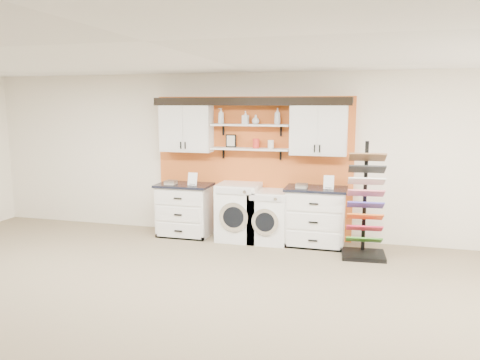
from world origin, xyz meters
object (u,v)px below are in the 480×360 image
(base_cabinet_right, at_px, (315,216))
(sample_rack, at_px, (365,221))
(dryer, at_px, (269,216))
(base_cabinet_left, at_px, (185,210))
(washer, at_px, (239,212))

(base_cabinet_right, height_order, sample_rack, sample_rack)
(dryer, bearing_deg, base_cabinet_right, 0.25)
(base_cabinet_left, distance_m, washer, 0.98)
(dryer, relative_size, sample_rack, 0.50)
(dryer, bearing_deg, sample_rack, -14.42)
(dryer, height_order, sample_rack, sample_rack)
(base_cabinet_left, xyz_separation_m, sample_rack, (3.03, -0.40, 0.09))
(washer, relative_size, sample_rack, 0.55)
(base_cabinet_right, height_order, washer, washer)
(base_cabinet_left, height_order, sample_rack, sample_rack)
(base_cabinet_left, xyz_separation_m, base_cabinet_right, (2.26, -0.00, 0.02))
(washer, bearing_deg, base_cabinet_right, 0.15)
(dryer, bearing_deg, base_cabinet_left, 179.87)
(base_cabinet_left, height_order, dryer, base_cabinet_left)
(base_cabinet_left, xyz_separation_m, dryer, (1.50, -0.00, -0.02))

